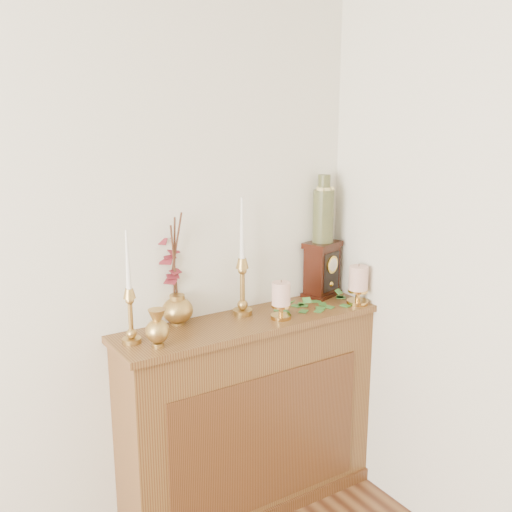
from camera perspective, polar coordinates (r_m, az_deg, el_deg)
console_shelf at (r=2.85m, az=-0.54°, el=-15.35°), size 1.24×0.34×0.93m
candlestick_left at (r=2.39m, az=-11.91°, el=-4.76°), size 0.08×0.08×0.45m
candlestick_center at (r=2.66m, az=-1.31°, el=-2.02°), size 0.09×0.09×0.53m
bud_vase at (r=2.36m, az=-9.38°, el=-6.82°), size 0.09×0.09×0.15m
ginger_jar at (r=2.57m, az=-8.08°, el=-1.61°), size 0.20×0.21×0.49m
pillar_candle_left at (r=2.63m, az=2.40°, el=-4.05°), size 0.09×0.09×0.18m
pillar_candle_right at (r=2.86m, az=9.71°, el=-2.55°), size 0.10×0.10×0.20m
ivy_garland at (r=2.79m, az=5.41°, el=-4.81°), size 0.37×0.19×0.07m
mantel_clock at (r=2.95m, az=6.33°, el=-1.28°), size 0.21×0.18×0.27m
ceramic_vase at (r=2.89m, az=6.44°, el=4.17°), size 0.10×0.10×0.33m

